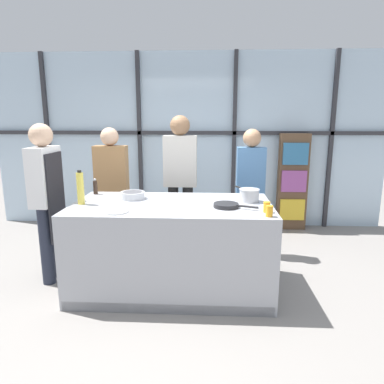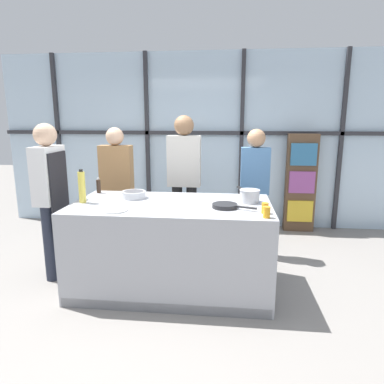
{
  "view_description": "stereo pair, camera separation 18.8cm",
  "coord_description": "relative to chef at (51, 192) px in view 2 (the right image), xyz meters",
  "views": [
    {
      "loc": [
        0.38,
        -3.35,
        1.77
      ],
      "look_at": [
        0.2,
        0.1,
        1.02
      ],
      "focal_mm": 32.0,
      "sensor_mm": 36.0,
      "label": 1
    },
    {
      "loc": [
        0.57,
        -3.34,
        1.77
      ],
      "look_at": [
        0.2,
        0.1,
        1.02
      ],
      "focal_mm": 32.0,
      "sensor_mm": 36.0,
      "label": 2
    }
  ],
  "objects": [
    {
      "name": "ground_plane",
      "position": [
        1.36,
        -0.13,
        -0.98
      ],
      "size": [
        18.0,
        18.0,
        0.0
      ],
      "primitive_type": "plane",
      "color": "gray"
    },
    {
      "name": "back_window_wall",
      "position": [
        1.36,
        2.15,
        0.42
      ],
      "size": [
        6.4,
        0.1,
        2.8
      ],
      "color": "silver",
      "rests_on": "ground_plane"
    },
    {
      "name": "bookshelf",
      "position": [
        3.06,
        1.97,
        -0.21
      ],
      "size": [
        0.46,
        0.19,
        1.54
      ],
      "color": "brown",
      "rests_on": "ground_plane"
    },
    {
      "name": "demo_island",
      "position": [
        1.36,
        -0.13,
        -0.52
      ],
      "size": [
        2.02,
        1.05,
        0.92
      ],
      "color": "#A8AAB2",
      "rests_on": "ground_plane"
    },
    {
      "name": "chef",
      "position": [
        0.0,
        0.0,
        0.0
      ],
      "size": [
        0.24,
        0.43,
        1.72
      ],
      "rotation": [
        0.0,
        0.0,
        -1.57
      ],
      "color": "#232838",
      "rests_on": "ground_plane"
    },
    {
      "name": "spectator_far_left",
      "position": [
        0.45,
        0.89,
        -0.04
      ],
      "size": [
        0.42,
        0.23,
        1.66
      ],
      "rotation": [
        0.0,
        0.0,
        3.14
      ],
      "color": "#232838",
      "rests_on": "ground_plane"
    },
    {
      "name": "spectator_center_left",
      "position": [
        1.36,
        0.89,
        0.07
      ],
      "size": [
        0.42,
        0.25,
        1.81
      ],
      "rotation": [
        0.0,
        0.0,
        3.14
      ],
      "color": "black",
      "rests_on": "ground_plane"
    },
    {
      "name": "spectator_center_right",
      "position": [
        2.26,
        0.89,
        -0.02
      ],
      "size": [
        0.36,
        0.23,
        1.64
      ],
      "rotation": [
        0.0,
        0.0,
        3.14
      ],
      "color": "#47382D",
      "rests_on": "ground_plane"
    },
    {
      "name": "frying_pan",
      "position": [
        1.91,
        -0.25,
        -0.04
      ],
      "size": [
        0.42,
        0.25,
        0.04
      ],
      "color": "#232326",
      "rests_on": "demo_island"
    },
    {
      "name": "saucepan",
      "position": [
        2.15,
        0.0,
        0.01
      ],
      "size": [
        0.23,
        0.36,
        0.13
      ],
      "color": "silver",
      "rests_on": "demo_island"
    },
    {
      "name": "white_plate",
      "position": [
        0.88,
        -0.48,
        -0.05
      ],
      "size": [
        0.23,
        0.23,
        0.01
      ],
      "primitive_type": "cylinder",
      "color": "white",
      "rests_on": "demo_island"
    },
    {
      "name": "mixing_bowl",
      "position": [
        0.91,
        0.06,
        -0.02
      ],
      "size": [
        0.26,
        0.26,
        0.08
      ],
      "color": "silver",
      "rests_on": "demo_island"
    },
    {
      "name": "oil_bottle",
      "position": [
        0.45,
        -0.2,
        0.1
      ],
      "size": [
        0.07,
        0.07,
        0.34
      ],
      "color": "#E0CC4C",
      "rests_on": "demo_island"
    },
    {
      "name": "pepper_grinder",
      "position": [
        0.44,
        0.27,
        0.02
      ],
      "size": [
        0.05,
        0.05,
        0.18
      ],
      "color": "#332319",
      "rests_on": "demo_island"
    },
    {
      "name": "juice_glass_near",
      "position": [
        2.26,
        -0.55,
        -0.01
      ],
      "size": [
        0.06,
        0.06,
        0.1
      ],
      "primitive_type": "cylinder",
      "color": "orange",
      "rests_on": "demo_island"
    },
    {
      "name": "juice_glass_far",
      "position": [
        2.26,
        -0.41,
        -0.01
      ],
      "size": [
        0.06,
        0.06,
        0.1
      ],
      "primitive_type": "cylinder",
      "color": "orange",
      "rests_on": "demo_island"
    }
  ]
}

